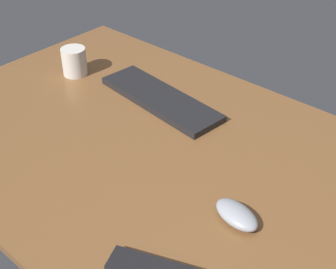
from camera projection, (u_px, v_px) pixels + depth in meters
The scene contains 4 objects.
desk at pixel (170, 159), 112.65cm from camera, with size 140.00×84.00×2.00cm, color brown.
keyboard at pixel (160, 99), 131.29cm from camera, with size 38.50×11.83×1.85cm, color black.
computer_mouse at pixel (237, 215), 94.02cm from camera, with size 10.33×5.69×3.18cm, color #999EA5.
coffee_mug at pixel (74, 61), 142.54cm from camera, with size 7.33×7.33×8.35cm, color silver.
Camera 1 is at (58.04, -66.54, 71.19)cm, focal length 50.79 mm.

